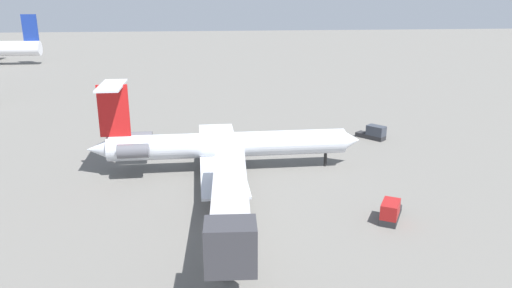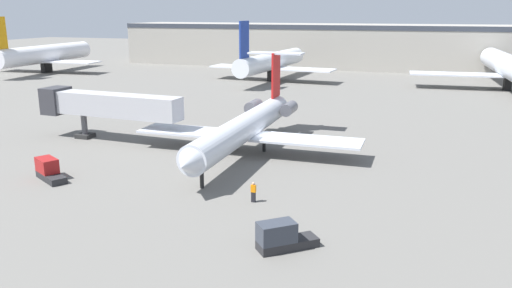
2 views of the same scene
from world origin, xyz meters
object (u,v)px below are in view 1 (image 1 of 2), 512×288
(ground_crew_marshaller, at_px, (329,144))
(jet_bridge, at_px, (230,201))
(baggage_tug_trailing, at_px, (374,133))
(baggage_tug_lead, at_px, (391,212))
(regional_jet, at_px, (220,144))

(ground_crew_marshaller, bearing_deg, jet_bridge, 150.27)
(baggage_tug_trailing, bearing_deg, jet_bridge, 143.47)
(baggage_tug_lead, bearing_deg, baggage_tug_trailing, -15.53)
(regional_jet, height_order, jet_bridge, regional_jet)
(baggage_tug_lead, relative_size, baggage_tug_trailing, 1.06)
(baggage_tug_lead, height_order, baggage_tug_trailing, same)
(jet_bridge, xyz_separation_m, baggage_tug_trailing, (28.15, -20.85, -3.43))
(jet_bridge, xyz_separation_m, ground_crew_marshaller, (23.64, -13.50, -3.41))
(jet_bridge, relative_size, ground_crew_marshaller, 10.91)
(jet_bridge, bearing_deg, baggage_tug_trailing, -36.53)
(baggage_tug_lead, bearing_deg, ground_crew_marshaller, 1.88)
(regional_jet, relative_size, baggage_tug_lead, 7.25)
(regional_jet, xyz_separation_m, baggage_tug_lead, (-14.05, -14.34, -2.22))
(baggage_tug_trailing, bearing_deg, regional_jet, 115.60)
(regional_jet, bearing_deg, baggage_tug_lead, -134.41)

